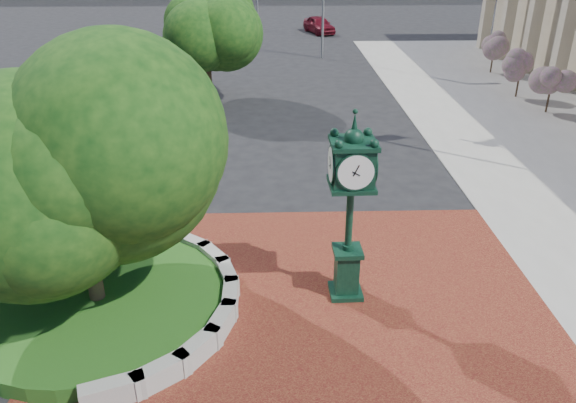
# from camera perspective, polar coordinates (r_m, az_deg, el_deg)

# --- Properties ---
(ground) EXTENTS (200.00, 200.00, 0.00)m
(ground) POSITION_cam_1_polar(r_m,az_deg,el_deg) (14.11, 1.62, -10.60)
(ground) COLOR black
(ground) RESTS_ON ground
(plaza) EXTENTS (12.00, 12.00, 0.04)m
(plaza) POSITION_cam_1_polar(r_m,az_deg,el_deg) (13.32, 1.87, -13.11)
(plaza) COLOR maroon
(plaza) RESTS_ON ground
(planter_wall) EXTENTS (2.96, 6.77, 0.54)m
(planter_wall) POSITION_cam_1_polar(r_m,az_deg,el_deg) (14.07, -9.60, -9.78)
(planter_wall) COLOR #9E9B93
(planter_wall) RESTS_ON ground
(grass_bed) EXTENTS (6.10, 6.10, 0.40)m
(grass_bed) POSITION_cam_1_polar(r_m,az_deg,el_deg) (14.61, -18.66, -9.79)
(grass_bed) COLOR #214814
(grass_bed) RESTS_ON ground
(tree_planter) EXTENTS (5.20, 5.20, 6.33)m
(tree_planter) POSITION_cam_1_polar(r_m,az_deg,el_deg) (12.95, -20.87, 2.99)
(tree_planter) COLOR #38281C
(tree_planter) RESTS_ON ground
(tree_street) EXTENTS (4.40, 4.40, 5.45)m
(tree_street) POSITION_cam_1_polar(r_m,az_deg,el_deg) (29.91, -8.32, 15.93)
(tree_street) COLOR #38281C
(tree_street) RESTS_ON ground
(post_clock) EXTENTS (1.04, 1.04, 4.81)m
(post_clock) POSITION_cam_1_polar(r_m,az_deg,el_deg) (13.23, 6.35, -0.01)
(post_clock) COLOR black
(post_clock) RESTS_ON ground
(parked_car) EXTENTS (2.89, 4.46, 1.41)m
(parked_car) POSITION_cam_1_polar(r_m,az_deg,el_deg) (51.18, 3.17, 17.50)
(parked_car) COLOR #5F0D1A
(parked_car) RESTS_ON ground
(shrub_near) EXTENTS (1.20, 1.20, 2.20)m
(shrub_near) POSITION_cam_1_polar(r_m,az_deg,el_deg) (30.94, 25.24, 10.98)
(shrub_near) COLOR #38281C
(shrub_near) RESTS_ON ground
(shrub_mid) EXTENTS (1.20, 1.20, 2.20)m
(shrub_mid) POSITION_cam_1_polar(r_m,az_deg,el_deg) (33.30, 22.57, 12.40)
(shrub_mid) COLOR #38281C
(shrub_mid) RESTS_ON ground
(shrub_far) EXTENTS (1.20, 1.20, 2.20)m
(shrub_far) POSITION_cam_1_polar(r_m,az_deg,el_deg) (38.60, 20.22, 14.46)
(shrub_far) COLOR #38281C
(shrub_far) RESTS_ON ground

